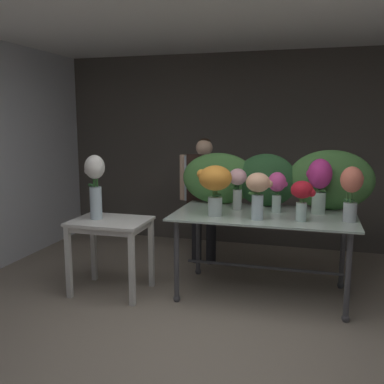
{
  "coord_description": "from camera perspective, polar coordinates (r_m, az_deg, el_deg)",
  "views": [
    {
      "loc": [
        0.77,
        -2.75,
        1.74
      ],
      "look_at": [
        -0.37,
        1.26,
        1.05
      ],
      "focal_mm": 40.37,
      "sensor_mm": 36.0,
      "label": 1
    }
  ],
  "objects": [
    {
      "name": "vase_sunset_carnations",
      "position": [
        4.1,
        3.04,
        1.22
      ],
      "size": [
        0.33,
        0.32,
        0.49
      ],
      "color": "silver",
      "rests_on": "display_table_glass"
    },
    {
      "name": "vase_white_roses_tall",
      "position": [
        4.41,
        -12.68,
        1.22
      ],
      "size": [
        0.21,
        0.2,
        0.65
      ],
      "color": "silver",
      "rests_on": "side_table_white"
    },
    {
      "name": "display_table_glass",
      "position": [
        4.33,
        9.45,
        -4.46
      ],
      "size": [
        1.75,
        1.0,
        0.84
      ],
      "color": "#B1C5BB",
      "rests_on": "ground"
    },
    {
      "name": "vase_coral_anemones",
      "position": [
        4.12,
        20.31,
        0.48
      ],
      "size": [
        0.2,
        0.2,
        0.5
      ],
      "color": "silver",
      "rests_on": "display_table_glass"
    },
    {
      "name": "florist",
      "position": [
        5.2,
        1.59,
        0.59
      ],
      "size": [
        0.61,
        0.24,
        1.53
      ],
      "color": "#232328",
      "rests_on": "ground"
    },
    {
      "name": "ground_plane",
      "position": [
        4.78,
        5.63,
        -11.97
      ],
      "size": [
        7.34,
        7.34,
        0.0
      ],
      "primitive_type": "plane",
      "color": "gray"
    },
    {
      "name": "vase_fuchsia_tulips",
      "position": [
        4.33,
        11.14,
        0.61
      ],
      "size": [
        0.2,
        0.18,
        0.4
      ],
      "color": "silver",
      "rests_on": "display_table_glass"
    },
    {
      "name": "ceiling_slab",
      "position": [
        4.56,
        6.22,
        21.7
      ],
      "size": [
        5.77,
        3.38,
        0.12
      ],
      "primitive_type": "cube",
      "color": "silver",
      "rests_on": "wall_back"
    },
    {
      "name": "foliage_backdrop",
      "position": [
        4.61,
        11.29,
        1.61
      ],
      "size": [
        1.99,
        0.28,
        0.61
      ],
      "color": "#477F3D",
      "rests_on": "display_table_glass"
    },
    {
      "name": "wall_left",
      "position": [
        5.69,
        -23.48,
        4.48
      ],
      "size": [
        0.12,
        3.38,
        2.65
      ],
      "primitive_type": "cube",
      "color": "silver",
      "rests_on": "ground"
    },
    {
      "name": "side_table_white",
      "position": [
        4.43,
        -10.72,
        -4.93
      ],
      "size": [
        0.75,
        0.58,
        0.76
      ],
      "color": "white",
      "rests_on": "ground"
    },
    {
      "name": "vase_crimson_dahlias",
      "position": [
        4.02,
        14.33,
        -0.45
      ],
      "size": [
        0.22,
        0.2,
        0.37
      ],
      "color": "silver",
      "rests_on": "display_table_glass"
    },
    {
      "name": "vase_blush_lilies",
      "position": [
        4.41,
        6.05,
        1.05
      ],
      "size": [
        0.18,
        0.18,
        0.42
      ],
      "color": "silver",
      "rests_on": "display_table_glass"
    },
    {
      "name": "wall_back",
      "position": [
        6.08,
        8.61,
        5.43
      ],
      "size": [
        5.65,
        0.12,
        2.65
      ],
      "primitive_type": "cube",
      "color": "#4C4742",
      "rests_on": "ground"
    },
    {
      "name": "vase_magenta_ranunculus",
      "position": [
        4.37,
        16.49,
        1.4
      ],
      "size": [
        0.25,
        0.23,
        0.54
      ],
      "color": "silver",
      "rests_on": "display_table_glass"
    },
    {
      "name": "vase_peach_roses",
      "position": [
        3.99,
        8.71,
        0.21
      ],
      "size": [
        0.24,
        0.22,
        0.44
      ],
      "color": "silver",
      "rests_on": "display_table_glass"
    }
  ]
}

